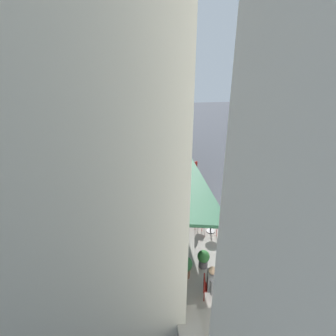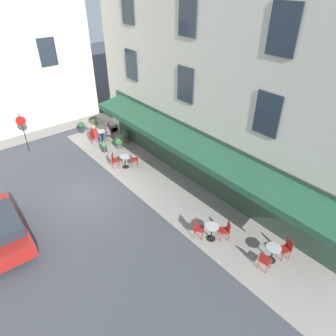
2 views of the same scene
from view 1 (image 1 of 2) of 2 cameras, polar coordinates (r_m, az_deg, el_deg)
The scene contains 21 objects.
ground_plane at distance 15.01m, azimuth 18.61°, elevation -9.54°, with size 70.00×70.00×0.00m, color #42444C.
sidewalk_cafe_terrace at distance 16.68m, azimuth 3.25°, elevation -4.75°, with size 20.50×3.20×0.01m, color gray.
cafe_building_facade at distance 15.58m, azimuth -20.85°, elevation 20.63°, with size 20.00×10.70×15.00m.
cafe_table_near_entrance at distance 19.25m, azimuth 4.20°, elevation 0.79°, with size 0.60×0.60×0.75m.
cafe_chair_red_kerbside at distance 18.84m, azimuth 5.61°, elevation 0.41°, with size 0.56×0.56×0.91m.
cafe_chair_red_near_door at distance 19.48m, azimuth 2.52°, elevation 1.29°, with size 0.56×0.56×0.91m.
cafe_table_mid_terrace at distance 21.26m, azimuth 0.31°, elevation 3.06°, with size 0.60×0.60×0.75m.
cafe_chair_red_facing_street at distance 21.40m, azimuth 1.95°, elevation 3.35°, with size 0.45×0.45×0.91m.
cafe_chair_red_by_window at distance 21.40m, azimuth -1.32°, elevation 3.36°, with size 0.52×0.52×0.91m.
cafe_table_streetside at distance 10.12m, azimuth 12.23°, elevation -23.81°, with size 0.60×0.60×0.75m.
cafe_chair_red_corner_left at distance 10.26m, azimuth 15.93°, elevation -23.03°, with size 0.42×0.42×0.91m.
cafe_chair_red_under_awning at distance 10.02m, azimuth 8.34°, elevation -23.61°, with size 0.48×0.48×0.91m.
cafe_table_far_end at distance 12.99m, azimuth 9.20°, elevation -11.46°, with size 0.60×0.60×0.75m.
cafe_chair_red_corner_right at distance 12.77m, azimuth 11.84°, elevation -12.04°, with size 0.56×0.56×0.91m.
cafe_chair_red_back_row at distance 13.09m, azimuth 6.50°, elevation -10.69°, with size 0.55×0.55×0.91m.
seated_patron_in_grey at distance 9.91m, azimuth 9.77°, elevation -22.93°, with size 0.70×0.64×1.36m.
seated_companion_in_red at distance 10.08m, azimuth 14.79°, elevation -22.60°, with size 0.68×0.57×1.32m.
potted_plant_by_steps at distance 10.67m, azimuth 3.63°, elevation -20.20°, with size 0.57×0.57×0.87m.
potted_plant_under_sign at distance 11.23m, azimuth 12.85°, elevation -18.66°, with size 0.33×0.33×0.86m.
potted_plant_entrance_left at distance 11.16m, azimuth 7.58°, elevation -18.57°, with size 0.49×0.49×0.75m.
parked_car_red at distance 17.38m, azimuth 31.51°, elevation -4.60°, with size 4.36×1.95×1.33m.
Camera 1 is at (11.23, -6.18, 7.82)m, focal length 28.50 mm.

